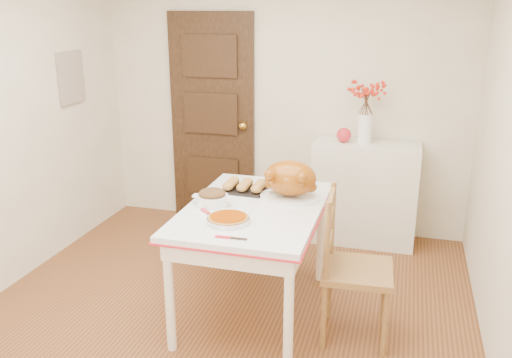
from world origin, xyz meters
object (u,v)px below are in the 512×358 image
(sideboard, at_px, (364,193))
(chair_oak, at_px, (358,267))
(turkey_platter, at_px, (290,180))
(kitchen_table, at_px, (254,260))
(pumpkin_pie, at_px, (228,218))

(sideboard, height_order, chair_oak, chair_oak)
(chair_oak, height_order, turkey_platter, turkey_platter)
(chair_oak, bearing_deg, sideboard, -0.19)
(turkey_platter, bearing_deg, kitchen_table, -126.86)
(sideboard, height_order, turkey_platter, turkey_platter)
(sideboard, bearing_deg, pumpkin_pie, -111.88)
(sideboard, xyz_separation_m, turkey_platter, (-0.43, -1.23, 0.47))
(kitchen_table, relative_size, turkey_platter, 3.12)
(kitchen_table, height_order, pumpkin_pie, pumpkin_pie)
(kitchen_table, height_order, chair_oak, chair_oak)
(sideboard, xyz_separation_m, chair_oak, (0.09, -1.57, 0.03))
(chair_oak, xyz_separation_m, pumpkin_pie, (-0.80, -0.21, 0.33))
(chair_oak, height_order, pumpkin_pie, chair_oak)
(turkey_platter, height_order, pumpkin_pie, turkey_platter)
(sideboard, relative_size, chair_oak, 0.93)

